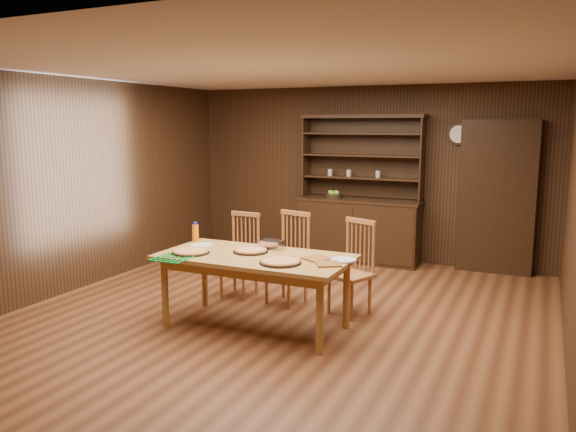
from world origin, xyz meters
The scene contains 20 objects.
floor centered at (0.00, 0.00, 0.00)m, with size 6.00×6.00×0.00m, color brown.
room_shell centered at (0.00, 0.00, 1.58)m, with size 6.00×6.00×6.00m.
china_hutch centered at (0.00, 2.75, 0.60)m, with size 1.84×0.52×2.17m.
doorway centered at (1.90, 2.90, 1.05)m, with size 1.00×0.18×2.10m, color black.
wall_clock centered at (1.35, 2.96, 1.90)m, with size 0.30×0.05×0.30m.
dining_table centered at (-0.09, -0.38, 0.67)m, with size 1.91×0.96×0.75m.
chair_left centered at (-0.76, 0.53, 0.53)m, with size 0.43×0.41×1.00m.
chair_center centered at (-0.11, 0.51, 0.56)m, with size 0.52×0.50×1.05m.
chair_right centered at (0.67, 0.47, 0.54)m, with size 0.54×0.53×1.03m.
pizza_left centered at (-0.72, -0.58, 0.77)m, with size 0.38×0.38×0.04m.
pizza_right centered at (0.28, -0.58, 0.77)m, with size 0.40×0.40×0.04m.
pizza_center centered at (-0.19, -0.29, 0.77)m, with size 0.36×0.36×0.04m.
cooling_rack centered at (-0.75, -0.85, 0.76)m, with size 0.32×0.32×0.01m, color #0CA438, non-canonical shape.
plate_left centered at (-0.80, -0.25, 0.76)m, with size 0.26×0.26×0.02m.
plate_right centered at (0.78, -0.23, 0.76)m, with size 0.26×0.26×0.02m.
foil_dish centered at (-0.06, -0.05, 0.79)m, with size 0.22×0.16×0.09m, color silver.
juice_bottle centered at (-1.00, -0.07, 0.85)m, with size 0.07×0.07×0.22m.
pot_holder_a centered at (0.71, -0.44, 0.76)m, with size 0.22×0.22×0.02m, color red.
pot_holder_b centered at (0.53, -0.29, 0.76)m, with size 0.22×0.22×0.02m, color red.
fruit_bowl centered at (-0.39, 2.69, 0.98)m, with size 0.27×0.27×0.12m.
Camera 1 is at (2.49, -5.19, 2.05)m, focal length 35.00 mm.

